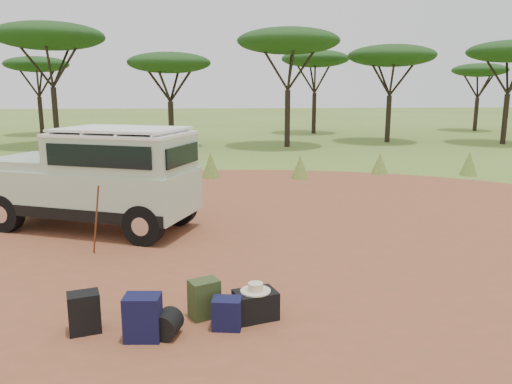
{
  "coord_description": "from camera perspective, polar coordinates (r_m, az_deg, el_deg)",
  "views": [
    {
      "loc": [
        0.01,
        -8.01,
        2.99
      ],
      "look_at": [
        0.88,
        1.51,
        1.0
      ],
      "focal_mm": 35.0,
      "sensor_mm": 36.0,
      "label": 1
    }
  ],
  "objects": [
    {
      "name": "ground",
      "position": [
        8.55,
        -5.0,
        -8.75
      ],
      "size": [
        140.0,
        140.0,
        0.0
      ],
      "primitive_type": "plane",
      "color": "olive",
      "rests_on": "ground"
    },
    {
      "name": "dirt_clearing",
      "position": [
        8.55,
        -5.0,
        -8.73
      ],
      "size": [
        23.0,
        23.0,
        0.01
      ],
      "primitive_type": "cylinder",
      "color": "brown",
      "rests_on": "ground"
    },
    {
      "name": "grass_fringe",
      "position": [
        16.88,
        -4.8,
        2.9
      ],
      "size": [
        36.6,
        1.6,
        0.9
      ],
      "color": "olive",
      "rests_on": "ground"
    },
    {
      "name": "acacia_treeline",
      "position": [
        27.89,
        -3.81,
        15.59
      ],
      "size": [
        46.7,
        13.2,
        6.26
      ],
      "color": "black",
      "rests_on": "ground"
    },
    {
      "name": "safari_vehicle",
      "position": [
        11.16,
        -17.61,
        1.25
      ],
      "size": [
        4.81,
        3.31,
        2.2
      ],
      "rotation": [
        0.0,
        0.0,
        -0.38
      ],
      "color": "#ABC1A5",
      "rests_on": "ground"
    },
    {
      "name": "walking_staff",
      "position": [
        9.46,
        -17.81,
        -3.07
      ],
      "size": [
        0.26,
        0.26,
        1.32
      ],
      "primitive_type": "cylinder",
      "rotation": [
        0.23,
        0.0,
        0.77
      ],
      "color": "brown",
      "rests_on": "ground"
    },
    {
      "name": "backpack_black",
      "position": [
        6.71,
        -19.04,
        -12.91
      ],
      "size": [
        0.44,
        0.38,
        0.52
      ],
      "primitive_type": "cube",
      "rotation": [
        0.0,
        0.0,
        0.3
      ],
      "color": "black",
      "rests_on": "ground"
    },
    {
      "name": "backpack_navy",
      "position": [
        6.34,
        -12.8,
        -13.83
      ],
      "size": [
        0.46,
        0.35,
        0.56
      ],
      "primitive_type": "cube",
      "rotation": [
        0.0,
        0.0,
        -0.09
      ],
      "color": "#111236",
      "rests_on": "ground"
    },
    {
      "name": "backpack_olive",
      "position": [
        6.77,
        -5.94,
        -12.06
      ],
      "size": [
        0.45,
        0.4,
        0.52
      ],
      "primitive_type": "cube",
      "rotation": [
        0.0,
        0.0,
        0.44
      ],
      "color": "#34451F",
      "rests_on": "ground"
    },
    {
      "name": "duffel_navy",
      "position": [
        6.48,
        -3.33,
        -13.71
      ],
      "size": [
        0.4,
        0.33,
        0.41
      ],
      "primitive_type": "cube",
      "rotation": [
        0.0,
        0.0,
        -0.16
      ],
      "color": "#111236",
      "rests_on": "ground"
    },
    {
      "name": "hard_case",
      "position": [
        6.73,
        -0.06,
        -12.8
      ],
      "size": [
        0.63,
        0.52,
        0.38
      ],
      "primitive_type": "cube",
      "rotation": [
        0.0,
        0.0,
        0.3
      ],
      "color": "black",
      "rests_on": "ground"
    },
    {
      "name": "stuff_sack",
      "position": [
        6.39,
        -10.18,
        -14.66
      ],
      "size": [
        0.42,
        0.42,
        0.33
      ],
      "primitive_type": "cylinder",
      "rotation": [
        1.57,
        0.0,
        -0.3
      ],
      "color": "black",
      "rests_on": "ground"
    },
    {
      "name": "safari_hat",
      "position": [
        6.64,
        -0.06,
        -10.96
      ],
      "size": [
        0.4,
        0.4,
        0.12
      ],
      "color": "beige",
      "rests_on": "hard_case"
    }
  ]
}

